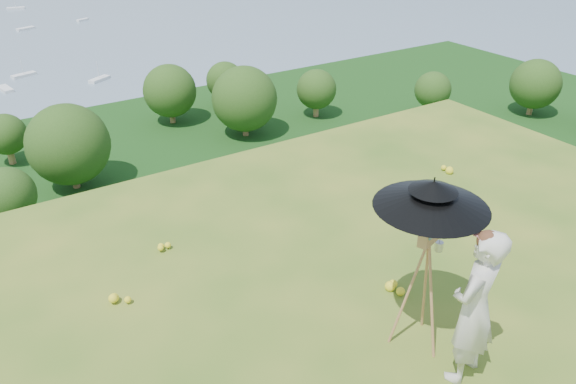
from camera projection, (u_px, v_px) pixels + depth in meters
forest_slope at (72, 365)px, 44.59m from camera, size 140.00×56.00×22.00m
shoreline_tier at (8, 220)px, 77.52m from camera, size 170.00×28.00×8.00m
slope_trees at (34, 214)px, 37.90m from camera, size 110.00×50.00×6.00m
painter at (474, 308)px, 5.41m from camera, size 0.72×0.57×1.74m
field_easel at (423, 282)px, 5.85m from camera, size 0.77×0.77×1.63m
sun_umbrella at (431, 209)px, 5.45m from camera, size 1.48×1.48×0.69m
painter_cap at (489, 236)px, 5.02m from camera, size 0.24×0.27×0.10m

